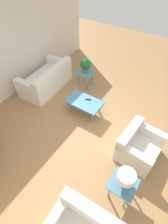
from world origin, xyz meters
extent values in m
plane|color=#A87A4C|center=(0.00, 0.00, 0.00)|extent=(14.00, 14.00, 0.00)
cube|color=silver|center=(3.06, 0.00, 1.35)|extent=(0.12, 7.20, 2.70)
cube|color=white|center=(2.31, -0.60, 0.23)|extent=(1.05, 1.87, 0.45)
cube|color=white|center=(1.95, -0.62, 0.65)|extent=(0.33, 1.82, 0.39)
cube|color=white|center=(2.37, -1.40, 0.58)|extent=(0.94, 0.27, 0.25)
cube|color=white|center=(2.25, 0.20, 0.58)|extent=(0.94, 0.27, 0.25)
cube|color=silver|center=(-1.28, 0.18, 0.20)|extent=(0.89, 1.01, 0.40)
cube|color=silver|center=(-0.97, 0.16, 0.57)|extent=(0.27, 0.96, 0.35)
cube|color=silver|center=(-1.25, 0.58, 0.51)|extent=(0.83, 0.22, 0.23)
cube|color=silver|center=(-1.31, -0.21, 0.51)|extent=(0.83, 0.22, 0.23)
cube|color=silver|center=(-1.18, 2.00, 0.57)|extent=(1.34, 0.25, 0.35)
cube|color=silver|center=(-0.61, 2.33, 0.51)|extent=(0.19, 0.83, 0.23)
cube|color=teal|center=(0.58, -0.32, 0.40)|extent=(1.01, 0.61, 0.04)
cylinder|color=teal|center=(0.18, -0.53, 0.19)|extent=(0.05, 0.05, 0.38)
cylinder|color=teal|center=(0.99, -0.53, 0.19)|extent=(0.05, 0.05, 0.38)
cylinder|color=teal|center=(0.18, -0.12, 0.19)|extent=(0.05, 0.05, 0.38)
cylinder|color=teal|center=(0.99, -0.12, 0.19)|extent=(0.05, 0.05, 0.38)
cube|color=teal|center=(1.26, -1.42, 0.53)|extent=(0.50, 0.50, 0.04)
cylinder|color=teal|center=(1.09, -1.59, 0.25)|extent=(0.04, 0.04, 0.51)
cylinder|color=teal|center=(1.43, -1.59, 0.25)|extent=(0.04, 0.04, 0.51)
cylinder|color=teal|center=(1.09, -1.25, 0.25)|extent=(0.04, 0.04, 0.51)
cylinder|color=teal|center=(1.43, -1.25, 0.25)|extent=(0.04, 0.04, 0.51)
cube|color=teal|center=(-1.32, 1.26, 0.53)|extent=(0.50, 0.50, 0.04)
cylinder|color=teal|center=(-1.49, 1.09, 0.25)|extent=(0.04, 0.04, 0.51)
cylinder|color=teal|center=(-1.15, 1.09, 0.25)|extent=(0.04, 0.04, 0.51)
cylinder|color=teal|center=(-1.49, 1.43, 0.25)|extent=(0.04, 0.04, 0.51)
cylinder|color=teal|center=(-1.15, 1.43, 0.25)|extent=(0.04, 0.04, 0.51)
cylinder|color=brown|center=(1.26, -1.42, 0.62)|extent=(0.17, 0.17, 0.14)
sphere|color=#195B28|center=(1.26, -1.42, 0.84)|extent=(0.35, 0.35, 0.35)
cylinder|color=red|center=(-1.32, 1.26, 0.64)|extent=(0.15, 0.15, 0.20)
cylinder|color=beige|center=(-1.32, 1.26, 0.83)|extent=(0.33, 0.33, 0.18)
cube|color=black|center=(0.53, -0.44, 0.43)|extent=(0.16, 0.11, 0.02)
camera|label=1|loc=(-1.41, 2.73, 3.78)|focal=28.00mm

